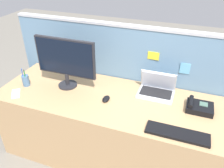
{
  "coord_description": "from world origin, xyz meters",
  "views": [
    {
      "loc": [
        0.59,
        -1.58,
        1.91
      ],
      "look_at": [
        0.0,
        0.05,
        0.84
      ],
      "focal_mm": 36.53,
      "sensor_mm": 36.0,
      "label": 1
    }
  ],
  "objects": [
    {
      "name": "computer_mouse_right_hand",
      "position": [
        -0.02,
        -0.05,
        0.74
      ],
      "size": [
        0.06,
        0.1,
        0.03
      ],
      "primitive_type": "ellipsoid",
      "rotation": [
        0.0,
        0.0,
        -0.01
      ],
      "color": "black",
      "rests_on": "desk"
    },
    {
      "name": "cubicle_divider",
      "position": [
        0.0,
        0.41,
        0.64
      ],
      "size": [
        2.38,
        0.08,
        1.28
      ],
      "color": "#6084A3",
      "rests_on": "ground_plane"
    },
    {
      "name": "desk",
      "position": [
        0.0,
        0.0,
        0.36
      ],
      "size": [
        2.11,
        0.75,
        0.72
      ],
      "primitive_type": "cube",
      "color": "tan",
      "rests_on": "ground_plane"
    },
    {
      "name": "pen_cup",
      "position": [
        -0.85,
        -0.08,
        0.78
      ],
      "size": [
        0.07,
        0.07,
        0.19
      ],
      "color": "#4C7093",
      "rests_on": "desk"
    },
    {
      "name": "cell_phone_white_slab",
      "position": [
        -0.85,
        -0.24,
        0.73
      ],
      "size": [
        0.15,
        0.16,
        0.01
      ],
      "primitive_type": "cube",
      "rotation": [
        0.0,
        0.0,
        0.64
      ],
      "color": "silver",
      "rests_on": "desk"
    },
    {
      "name": "ground_plane",
      "position": [
        0.0,
        0.0,
        0.0
      ],
      "size": [
        10.0,
        10.0,
        0.0
      ],
      "primitive_type": "plane",
      "color": "slate"
    },
    {
      "name": "keyboard_main",
      "position": [
        0.62,
        -0.27,
        0.73
      ],
      "size": [
        0.46,
        0.13,
        0.02
      ],
      "primitive_type": "cube",
      "rotation": [
        0.0,
        0.0,
        -0.0
      ],
      "color": "black",
      "rests_on": "desk"
    },
    {
      "name": "desktop_monitor",
      "position": [
        -0.46,
        0.06,
        1.0
      ],
      "size": [
        0.59,
        0.18,
        0.48
      ],
      "color": "#232328",
      "rests_on": "desk"
    },
    {
      "name": "desk_phone",
      "position": [
        0.76,
        0.09,
        0.75
      ],
      "size": [
        0.22,
        0.18,
        0.09
      ],
      "color": "black",
      "rests_on": "desk"
    },
    {
      "name": "laptop",
      "position": [
        0.38,
        0.22,
        0.77
      ],
      "size": [
        0.32,
        0.23,
        0.21
      ],
      "color": "silver",
      "rests_on": "desk"
    }
  ]
}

